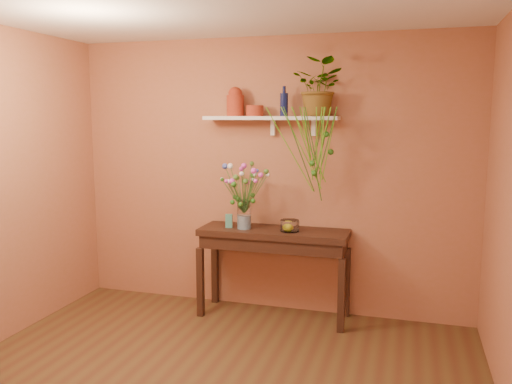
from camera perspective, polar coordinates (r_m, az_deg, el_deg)
name	(u,v)px	position (r m, az deg, el deg)	size (l,w,h in m)	color
room	(186,211)	(3.33, -7.61, -2.02)	(4.04, 4.04, 2.70)	#513A1E
sideboard	(274,242)	(5.04, 1.94, -5.49)	(1.43, 0.46, 0.87)	#341E15
wall_shelf	(272,119)	(5.03, 1.73, 8.02)	(1.30, 0.24, 0.19)	white
terracotta_jug	(235,102)	(5.13, -2.28, 9.76)	(0.18, 0.18, 0.28)	#A4341D
terracotta_pot	(255,111)	(5.06, -0.14, 8.85)	(0.17, 0.17, 0.10)	#A4341D
blue_bottle	(284,104)	(4.99, 3.08, 9.56)	(0.10, 0.10, 0.28)	#0E1541
spider_plant	(320,87)	(4.90, 7.03, 11.25)	(0.47, 0.41, 0.52)	#286219
plant_fronds	(316,149)	(4.75, 6.54, 4.69)	(0.66, 0.37, 0.86)	#286219
glass_vase	(244,217)	(5.02, -1.30, -2.69)	(0.13, 0.13, 0.28)	white
bouquet	(243,181)	(4.95, -1.46, 1.22)	(0.48, 0.39, 0.48)	#386B28
glass_bowl	(290,226)	(4.93, 3.70, -3.74)	(0.18, 0.18, 0.11)	white
lemon	(288,227)	(4.92, 3.55, -3.84)	(0.07, 0.07, 0.07)	yellow
carton	(229,221)	(5.08, -2.97, -3.17)	(0.07, 0.05, 0.13)	teal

